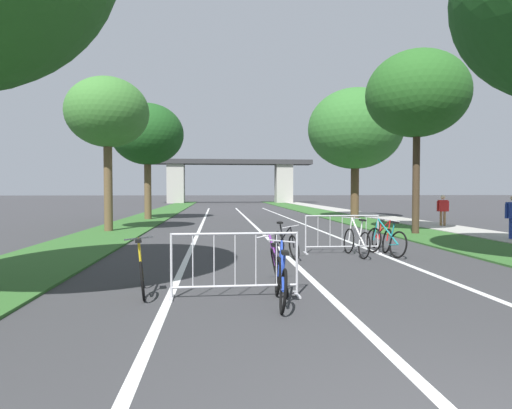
# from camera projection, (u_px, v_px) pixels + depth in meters

# --- Properties ---
(grass_verge_left) EXTENTS (2.70, 69.08, 0.05)m
(grass_verge_left) POSITION_uv_depth(u_px,v_px,m) (155.00, 215.00, 29.86)
(grass_verge_left) COLOR #2D5B26
(grass_verge_left) RESTS_ON ground
(grass_verge_right) EXTENTS (2.70, 69.08, 0.05)m
(grass_verge_right) POSITION_uv_depth(u_px,v_px,m) (328.00, 214.00, 30.94)
(grass_verge_right) COLOR #2D5B26
(grass_verge_right) RESTS_ON ground
(sidewalk_path_right) EXTENTS (2.09, 69.08, 0.08)m
(sidewalk_path_right) POSITION_uv_depth(u_px,v_px,m) (360.00, 214.00, 31.16)
(sidewalk_path_right) COLOR #9E9B93
(sidewalk_path_right) RESTS_ON ground
(lane_stripe_center) EXTENTS (0.14, 39.97, 0.01)m
(lane_stripe_center) POSITION_uv_depth(u_px,v_px,m) (253.00, 224.00, 22.16)
(lane_stripe_center) COLOR silver
(lane_stripe_center) RESTS_ON ground
(lane_stripe_right_lane) EXTENTS (0.14, 39.97, 0.01)m
(lane_stripe_right_lane) POSITION_uv_depth(u_px,v_px,m) (303.00, 224.00, 22.39)
(lane_stripe_right_lane) COLOR silver
(lane_stripe_right_lane) RESTS_ON ground
(lane_stripe_left_lane) EXTENTS (0.14, 39.97, 0.01)m
(lane_stripe_left_lane) POSITION_uv_depth(u_px,v_px,m) (202.00, 224.00, 21.93)
(lane_stripe_left_lane) COLOR silver
(lane_stripe_left_lane) RESTS_ON ground
(overpass_bridge) EXTENTS (22.13, 3.07, 5.87)m
(overpass_bridge) POSITION_uv_depth(u_px,v_px,m) (230.00, 175.00, 58.98)
(overpass_bridge) COLOR #2D2D30
(overpass_bridge) RESTS_ON ground
(tree_left_pine_near) EXTENTS (3.37, 3.37, 6.38)m
(tree_left_pine_near) POSITION_uv_depth(u_px,v_px,m) (107.00, 113.00, 17.86)
(tree_left_pine_near) COLOR brown
(tree_left_pine_near) RESTS_ON ground
(tree_left_oak_mid) EXTENTS (4.20, 4.20, 6.80)m
(tree_left_oak_mid) POSITION_uv_depth(u_px,v_px,m) (147.00, 135.00, 25.32)
(tree_left_oak_mid) COLOR brown
(tree_left_oak_mid) RESTS_ON ground
(tree_right_oak_near) EXTENTS (3.92, 3.92, 7.13)m
(tree_right_oak_near) POSITION_uv_depth(u_px,v_px,m) (417.00, 94.00, 16.81)
(tree_right_oak_near) COLOR #3D2D1E
(tree_right_oak_near) RESTS_ON ground
(tree_right_cypress_far) EXTENTS (5.67, 5.67, 7.85)m
(tree_right_cypress_far) POSITION_uv_depth(u_px,v_px,m) (355.00, 129.00, 26.11)
(tree_right_cypress_far) COLOR #4C3823
(tree_right_cypress_far) RESTS_ON ground
(crowd_barrier_nearest) EXTENTS (2.10, 0.48, 1.05)m
(crowd_barrier_nearest) POSITION_uv_depth(u_px,v_px,m) (235.00, 266.00, 7.00)
(crowd_barrier_nearest) COLOR #ADADB2
(crowd_barrier_nearest) RESTS_ON ground
(crowd_barrier_second) EXTENTS (2.09, 0.45, 1.05)m
(crowd_barrier_second) POSITION_uv_depth(u_px,v_px,m) (342.00, 234.00, 11.92)
(crowd_barrier_second) COLOR #ADADB2
(crowd_barrier_second) RESTS_ON ground
(bicycle_white_0) EXTENTS (0.50, 1.69, 1.01)m
(bicycle_white_0) POSITION_uv_depth(u_px,v_px,m) (356.00, 241.00, 11.38)
(bicycle_white_0) COLOR black
(bicycle_white_0) RESTS_ON ground
(bicycle_purple_1) EXTENTS (0.47, 1.76, 0.96)m
(bicycle_purple_1) POSITION_uv_depth(u_px,v_px,m) (278.00, 269.00, 7.49)
(bicycle_purple_1) COLOR black
(bicycle_purple_1) RESTS_ON ground
(bicycle_teal_2) EXTENTS (0.57, 1.75, 1.00)m
(bicycle_teal_2) POSITION_uv_depth(u_px,v_px,m) (386.00, 241.00, 11.53)
(bicycle_teal_2) COLOR black
(bicycle_teal_2) RESTS_ON ground
(bicycle_black_3) EXTENTS (0.47, 1.69, 0.91)m
(bicycle_black_3) POSITION_uv_depth(u_px,v_px,m) (286.00, 243.00, 11.21)
(bicycle_black_3) COLOR black
(bicycle_black_3) RESTS_ON ground
(bicycle_yellow_4) EXTENTS (0.57, 1.66, 0.95)m
(bicycle_yellow_4) POSITION_uv_depth(u_px,v_px,m) (142.00, 272.00, 7.26)
(bicycle_yellow_4) COLOR black
(bicycle_yellow_4) RESTS_ON ground
(bicycle_red_5) EXTENTS (0.53, 1.80, 0.96)m
(bicycle_red_5) POSITION_uv_depth(u_px,v_px,m) (381.00, 237.00, 12.47)
(bicycle_red_5) COLOR black
(bicycle_red_5) RESTS_ON ground
(bicycle_blue_6) EXTENTS (0.44, 1.69, 0.94)m
(bicycle_blue_6) POSITION_uv_depth(u_px,v_px,m) (281.00, 280.00, 6.58)
(bicycle_blue_6) COLOR black
(bicycle_blue_6) RESTS_ON ground
(pedestrian_with_backpack) EXTENTS (0.55, 0.32, 1.51)m
(pedestrian_with_backpack) POSITION_uv_depth(u_px,v_px,m) (443.00, 208.00, 20.23)
(pedestrian_with_backpack) COLOR olive
(pedestrian_with_backpack) RESTS_ON ground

